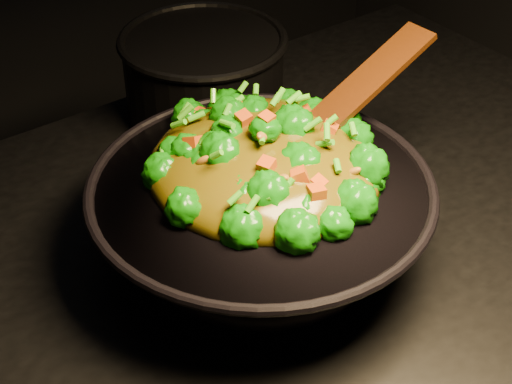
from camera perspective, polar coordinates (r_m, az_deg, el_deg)
wok at (r=0.98m, az=0.35°, el=-2.27°), size 0.54×0.54×0.12m
stir_fry at (r=0.95m, az=0.67°, el=4.07°), size 0.33×0.33×0.10m
spatula at (r=1.00m, az=6.13°, el=6.21°), size 0.30×0.07×0.13m
back_pot at (r=1.27m, az=-3.78°, el=8.35°), size 0.33×0.33×0.14m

